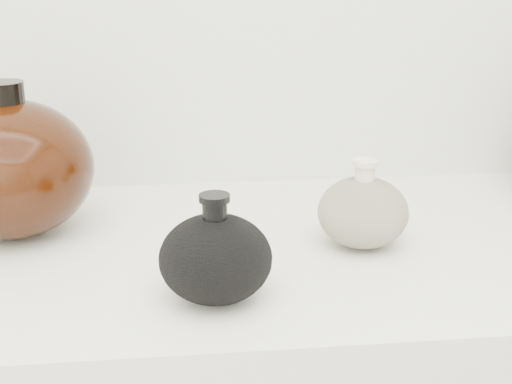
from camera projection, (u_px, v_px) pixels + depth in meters
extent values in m
cube|color=silver|center=(280.00, 253.00, 0.89)|extent=(1.20, 0.50, 0.03)
ellipsoid|color=black|center=(216.00, 259.00, 0.73)|extent=(0.13, 0.13, 0.09)
cylinder|color=black|center=(215.00, 211.00, 0.71)|extent=(0.03, 0.03, 0.03)
cylinder|color=black|center=(214.00, 198.00, 0.71)|extent=(0.04, 0.04, 0.01)
ellipsoid|color=beige|center=(363.00, 212.00, 0.87)|extent=(0.13, 0.13, 0.09)
cylinder|color=beige|center=(365.00, 173.00, 0.85)|extent=(0.03, 0.03, 0.03)
cylinder|color=beige|center=(365.00, 163.00, 0.85)|extent=(0.04, 0.04, 0.01)
ellipsoid|color=black|center=(11.00, 169.00, 0.89)|extent=(0.25, 0.25, 0.17)
cylinder|color=black|center=(3.00, 95.00, 0.86)|extent=(0.06, 0.06, 0.03)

